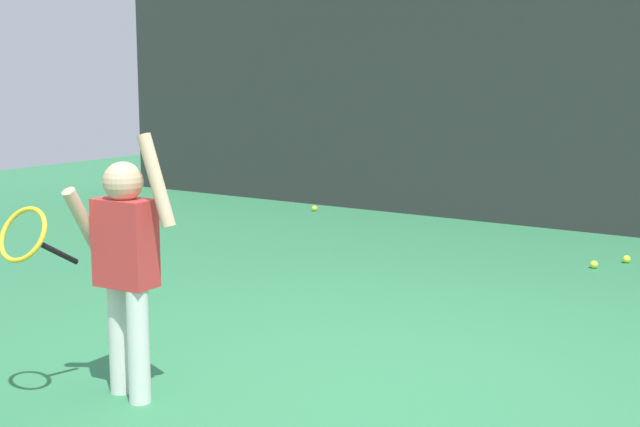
% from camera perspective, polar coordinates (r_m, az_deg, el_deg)
% --- Properties ---
extents(ground_plane, '(20.00, 20.00, 0.00)m').
position_cam_1_polar(ground_plane, '(4.84, 3.58, -10.78)').
color(ground_plane, '#2D7247').
extents(fence_post_0, '(0.09, 0.09, 3.32)m').
position_cam_1_polar(fence_post_0, '(12.61, -10.73, 9.19)').
color(fence_post_0, slate).
rests_on(fence_post_0, ground).
extents(tennis_player, '(0.69, 0.61, 1.35)m').
position_cam_1_polar(tennis_player, '(4.54, -12.52, -2.77)').
color(tennis_player, silver).
rests_on(tennis_player, ground).
extents(tennis_ball_0, '(0.07, 0.07, 0.07)m').
position_cam_1_polar(tennis_ball_0, '(7.80, 17.04, -3.12)').
color(tennis_ball_0, '#CCE033').
rests_on(tennis_ball_0, ground).
extents(tennis_ball_1, '(0.07, 0.07, 0.07)m').
position_cam_1_polar(tennis_ball_1, '(10.38, -0.35, 0.33)').
color(tennis_ball_1, '#CCE033').
rests_on(tennis_ball_1, ground).
extents(tennis_ball_2, '(0.07, 0.07, 0.07)m').
position_cam_1_polar(tennis_ball_2, '(8.10, 18.93, -2.77)').
color(tennis_ball_2, '#CCE033').
rests_on(tennis_ball_2, ground).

